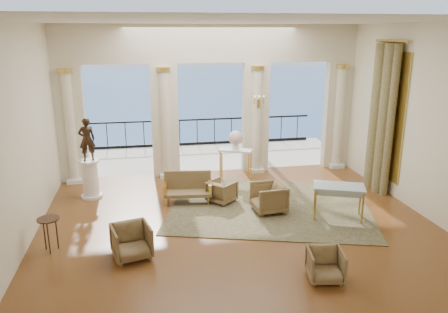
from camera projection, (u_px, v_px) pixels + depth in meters
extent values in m
plane|color=#47210D|center=(237.00, 223.00, 10.16)|extent=(9.00, 9.00, 0.00)
plane|color=#F0E8C9|center=(303.00, 192.00, 5.76)|extent=(9.00, 0.00, 9.00)
plane|color=#F0E8C9|center=(19.00, 137.00, 8.75)|extent=(0.00, 8.00, 8.00)
plane|color=#F0E8C9|center=(424.00, 121.00, 10.33)|extent=(0.00, 8.00, 8.00)
plane|color=white|center=(239.00, 21.00, 8.92)|extent=(9.00, 9.00, 0.00)
cube|color=beige|center=(210.00, 43.00, 12.71)|extent=(9.00, 0.30, 1.10)
cube|color=beige|center=(71.00, 124.00, 12.61)|extent=(0.80, 0.30, 3.40)
cylinder|color=beige|center=(70.00, 129.00, 12.46)|extent=(0.28, 0.28, 3.20)
cylinder|color=gold|center=(65.00, 71.00, 12.01)|extent=(0.40, 0.40, 0.12)
cube|color=silver|center=(76.00, 180.00, 12.89)|extent=(0.45, 0.45, 0.12)
cube|color=beige|center=(165.00, 121.00, 13.08)|extent=(0.80, 0.30, 3.40)
cylinder|color=beige|center=(165.00, 126.00, 12.94)|extent=(0.28, 0.28, 3.20)
cylinder|color=gold|center=(163.00, 69.00, 12.48)|extent=(0.40, 0.40, 0.12)
cube|color=silver|center=(167.00, 175.00, 13.37)|extent=(0.45, 0.45, 0.12)
cube|color=beige|center=(255.00, 118.00, 13.58)|extent=(0.80, 0.30, 3.40)
cylinder|color=beige|center=(257.00, 122.00, 13.43)|extent=(0.28, 0.28, 3.20)
cylinder|color=gold|center=(258.00, 68.00, 12.98)|extent=(0.40, 0.40, 0.12)
cube|color=silver|center=(256.00, 170.00, 13.86)|extent=(0.45, 0.45, 0.12)
cube|color=beige|center=(337.00, 115.00, 14.05)|extent=(0.80, 0.30, 3.40)
cylinder|color=beige|center=(339.00, 119.00, 13.91)|extent=(0.28, 0.28, 3.20)
cylinder|color=gold|center=(343.00, 66.00, 13.45)|extent=(0.40, 0.40, 0.12)
cube|color=silver|center=(335.00, 165.00, 14.34)|extent=(0.45, 0.45, 0.12)
cube|color=beige|center=(203.00, 157.00, 15.66)|extent=(10.00, 3.60, 0.10)
cube|color=black|center=(197.00, 120.00, 16.88)|extent=(9.00, 0.06, 0.06)
cube|color=black|center=(197.00, 143.00, 17.14)|extent=(9.00, 0.06, 0.10)
cylinder|color=black|center=(197.00, 132.00, 17.01)|extent=(0.03, 0.03, 1.00)
cylinder|color=black|center=(88.00, 137.00, 16.29)|extent=(0.03, 0.03, 1.00)
cylinder|color=black|center=(297.00, 128.00, 17.74)|extent=(0.03, 0.03, 1.00)
cylinder|color=#4C3823|center=(253.00, 93.00, 16.17)|extent=(0.20, 0.20, 4.20)
plane|color=#24589C|center=(156.00, 99.00, 68.50)|extent=(160.00, 160.00, 0.00)
cylinder|color=brown|center=(391.00, 123.00, 11.36)|extent=(0.26, 0.26, 4.00)
cylinder|color=brown|center=(380.00, 119.00, 11.78)|extent=(0.32, 0.32, 4.00)
cylinder|color=brown|center=(373.00, 116.00, 12.21)|extent=(0.26, 0.26, 4.00)
cylinder|color=gold|center=(391.00, 41.00, 11.22)|extent=(0.08, 1.40, 0.08)
cube|color=gold|center=(388.00, 116.00, 11.79)|extent=(0.04, 1.60, 3.40)
cube|color=gold|center=(258.00, 103.00, 13.13)|extent=(0.10, 0.04, 0.25)
cylinder|color=gold|center=(255.00, 101.00, 13.01)|extent=(0.02, 0.02, 0.22)
cylinder|color=gold|center=(259.00, 101.00, 13.03)|extent=(0.02, 0.02, 0.22)
cylinder|color=gold|center=(264.00, 100.00, 13.06)|extent=(0.02, 0.02, 0.22)
cube|color=#2E341C|center=(269.00, 206.00, 11.09)|extent=(5.82, 5.07, 0.02)
imported|color=#402E1B|center=(131.00, 240.00, 8.53)|extent=(0.85, 0.82, 0.73)
imported|color=#402E1B|center=(325.00, 264.00, 7.76)|extent=(0.70, 0.67, 0.63)
imported|color=#402E1B|center=(269.00, 197.00, 10.70)|extent=(0.76, 0.80, 0.78)
imported|color=#402E1B|center=(222.00, 190.00, 11.32)|extent=(0.85, 0.85, 0.64)
cube|color=#402E1B|center=(188.00, 193.00, 11.25)|extent=(1.27, 0.63, 0.09)
cube|color=#402E1B|center=(188.00, 180.00, 11.40)|extent=(1.22, 0.21, 0.50)
cube|color=gold|center=(165.00, 188.00, 11.17)|extent=(0.13, 0.50, 0.23)
cube|color=gold|center=(210.00, 187.00, 11.25)|extent=(0.13, 0.50, 0.23)
cylinder|color=gold|center=(167.00, 202.00, 11.07)|extent=(0.05, 0.05, 0.23)
cylinder|color=gold|center=(208.00, 201.00, 11.14)|extent=(0.05, 0.05, 0.23)
cylinder|color=gold|center=(168.00, 197.00, 11.45)|extent=(0.05, 0.05, 0.23)
cylinder|color=gold|center=(208.00, 196.00, 11.52)|extent=(0.05, 0.05, 0.23)
cube|color=#A6BDCD|center=(339.00, 187.00, 10.25)|extent=(1.32, 1.02, 0.05)
cylinder|color=gold|center=(315.00, 205.00, 10.20)|extent=(0.05, 0.05, 0.75)
cylinder|color=gold|center=(363.00, 209.00, 10.01)|extent=(0.05, 0.05, 0.75)
cylinder|color=gold|center=(315.00, 197.00, 10.70)|extent=(0.05, 0.05, 0.75)
cylinder|color=gold|center=(360.00, 200.00, 10.51)|extent=(0.05, 0.05, 0.75)
cylinder|color=silver|center=(92.00, 196.00, 11.72)|extent=(0.56, 0.56, 0.08)
cylinder|color=silver|center=(90.00, 179.00, 11.59)|extent=(0.41, 0.41, 0.90)
cylinder|color=silver|center=(89.00, 161.00, 11.45)|extent=(0.53, 0.53, 0.06)
imported|color=black|center=(87.00, 139.00, 11.29)|extent=(0.46, 0.36, 1.13)
cube|color=silver|center=(236.00, 150.00, 12.90)|extent=(1.05, 0.74, 0.05)
cylinder|color=gold|center=(220.00, 166.00, 12.99)|extent=(0.05, 0.05, 0.88)
cylinder|color=gold|center=(249.00, 168.00, 12.81)|extent=(0.05, 0.05, 0.88)
cylinder|color=gold|center=(222.00, 163.00, 13.25)|extent=(0.05, 0.05, 0.88)
cylinder|color=gold|center=(251.00, 165.00, 13.06)|extent=(0.05, 0.05, 0.88)
cylinder|color=white|center=(236.00, 145.00, 12.85)|extent=(0.21, 0.21, 0.26)
sphere|color=pink|center=(236.00, 138.00, 12.79)|extent=(0.42, 0.42, 0.42)
cylinder|color=black|center=(48.00, 219.00, 8.69)|extent=(0.44, 0.44, 0.03)
cylinder|color=black|center=(57.00, 233.00, 8.87)|extent=(0.03, 0.03, 0.68)
cylinder|color=black|center=(45.00, 234.00, 8.83)|extent=(0.03, 0.03, 0.68)
cylinder|color=black|center=(48.00, 238.00, 8.65)|extent=(0.03, 0.03, 0.68)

